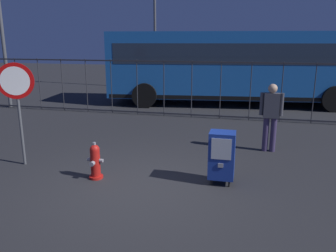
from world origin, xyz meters
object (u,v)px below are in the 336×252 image
at_px(stop_sign, 17,93).
at_px(street_light_near_left, 155,11).
at_px(bus_far, 317,60).
at_px(fire_hydrant, 95,161).
at_px(pedestrian, 271,114).
at_px(bus_near, 236,64).
at_px(newspaper_box_primary, 222,155).
at_px(street_light_near_right, 0,13).

xyz_separation_m(stop_sign, street_light_near_left, (-0.40, 12.39, 2.59)).
bearing_deg(street_light_near_left, bus_far, -0.87).
bearing_deg(stop_sign, bus_far, 56.81).
bearing_deg(street_light_near_left, fire_hydrant, -79.86).
xyz_separation_m(fire_hydrant, pedestrian, (3.43, 2.56, 0.60)).
distance_m(stop_sign, bus_near, 9.47).
bearing_deg(stop_sign, bus_near, 63.82).
height_order(newspaper_box_primary, bus_near, bus_near).
xyz_separation_m(pedestrian, bus_far, (2.71, 10.04, 0.76)).
relative_size(newspaper_box_primary, bus_near, 0.10).
height_order(stop_sign, pedestrian, stop_sign).
xyz_separation_m(fire_hydrant, newspaper_box_primary, (2.44, 0.33, 0.22)).
height_order(fire_hydrant, bus_near, bus_near).
xyz_separation_m(pedestrian, street_light_near_right, (-10.04, 3.46, 2.75)).
distance_m(pedestrian, street_light_near_right, 10.97).
bearing_deg(street_light_near_right, pedestrian, -19.02).
xyz_separation_m(fire_hydrant, street_light_near_left, (-2.28, 12.73, 3.84)).
bearing_deg(newspaper_box_primary, bus_near, 90.96).
bearing_deg(newspaper_box_primary, street_light_near_right, 147.85).
relative_size(newspaper_box_primary, pedestrian, 0.61).
xyz_separation_m(newspaper_box_primary, street_light_near_left, (-4.72, 12.40, 3.62)).
bearing_deg(fire_hydrant, bus_far, 64.01).
distance_m(fire_hydrant, stop_sign, 2.28).
xyz_separation_m(newspaper_box_primary, pedestrian, (0.99, 2.23, 0.38)).
distance_m(street_light_near_left, street_light_near_right, 8.00).
relative_size(fire_hydrant, newspaper_box_primary, 0.73).
distance_m(bus_near, street_light_near_left, 6.50).
bearing_deg(newspaper_box_primary, street_light_near_left, 110.85).
height_order(newspaper_box_primary, street_light_near_left, street_light_near_left).
height_order(bus_near, street_light_near_right, street_light_near_right).
bearing_deg(street_light_near_left, stop_sign, -88.14).
bearing_deg(stop_sign, fire_hydrant, -10.41).
relative_size(stop_sign, pedestrian, 1.34).
bearing_deg(street_light_near_left, pedestrian, -60.69).
height_order(fire_hydrant, newspaper_box_primary, newspaper_box_primary).
bearing_deg(fire_hydrant, street_light_near_left, 100.14).
bearing_deg(stop_sign, street_light_near_right, 129.81).
bearing_deg(newspaper_box_primary, fire_hydrant, -172.23).
bearing_deg(fire_hydrant, pedestrian, 36.77).
bearing_deg(bus_near, pedestrian, -86.62).
height_order(pedestrian, street_light_near_left, street_light_near_left).
relative_size(fire_hydrant, bus_far, 0.07).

